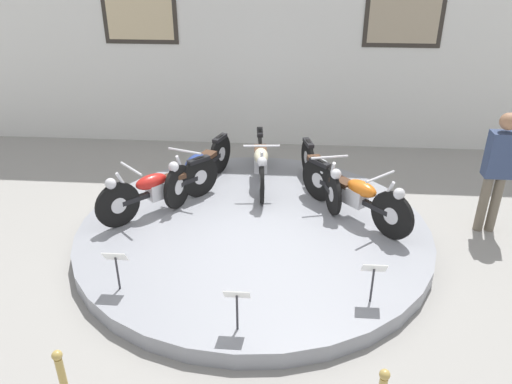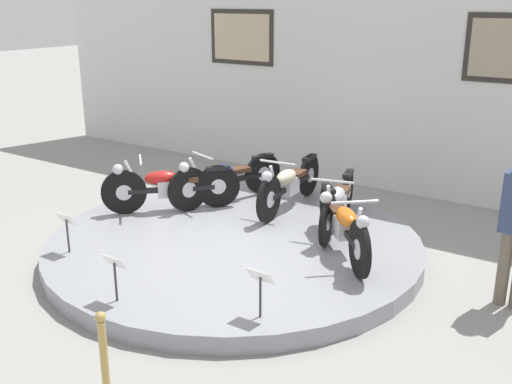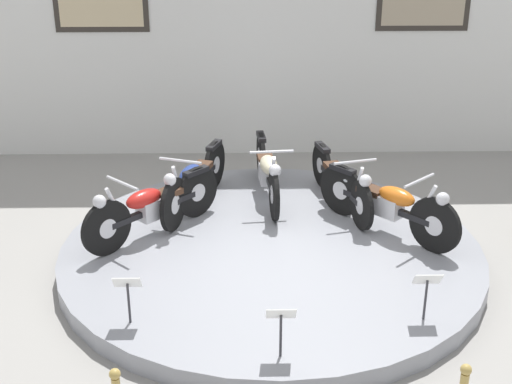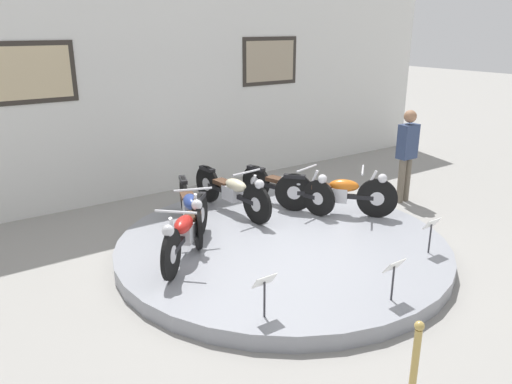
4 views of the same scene
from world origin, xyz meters
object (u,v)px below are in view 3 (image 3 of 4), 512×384
info_placard_front_left (128,289)px  info_placard_front_centre (281,320)px  motorcycle_cream (268,170)px  motorcycle_orange (389,203)px  motorcycle_red (151,205)px  motorcycle_blue (194,180)px  motorcycle_silver (342,180)px  info_placard_front_right (427,286)px

info_placard_front_left → info_placard_front_centre: size_ratio=1.00×
motorcycle_cream → info_placard_front_centre: (-0.00, -3.41, -0.02)m
motorcycle_cream → info_placard_front_centre: size_ratio=3.90×
motorcycle_orange → motorcycle_red: bearing=180.0°
motorcycle_red → motorcycle_cream: 1.74m
motorcycle_red → info_placard_front_centre: motorcycle_red is taller
motorcycle_red → info_placard_front_centre: (1.38, -2.36, -0.02)m
motorcycle_blue → motorcycle_orange: size_ratio=1.25×
motorcycle_orange → motorcycle_silver: bearing=121.4°
motorcycle_red → info_placard_front_left: motorcycle_red is taller
motorcycle_blue → info_placard_front_right: bearing=-47.7°
motorcycle_red → motorcycle_cream: size_ratio=0.74×
motorcycle_silver → motorcycle_orange: (0.45, -0.74, 0.02)m
info_placard_front_left → info_placard_front_centre: (1.39, -0.55, 0.00)m
motorcycle_orange → info_placard_front_right: (0.01, -1.81, -0.02)m
motorcycle_silver → info_placard_front_centre: motorcycle_silver is taller
motorcycle_blue → info_placard_front_left: (-0.46, -2.56, -0.02)m
motorcycle_blue → motorcycle_silver: size_ratio=1.00×
motorcycle_red → info_placard_front_right: (2.78, -1.81, -0.02)m
info_placard_front_left → info_placard_front_right: 2.79m
info_placard_front_left → info_placard_front_right: size_ratio=1.00×
motorcycle_blue → info_placard_front_left: size_ratio=3.72×
motorcycle_cream → motorcycle_blue: bearing=-162.1°
motorcycle_silver → motorcycle_cream: bearing=161.7°
motorcycle_silver → info_placard_front_left: bearing=-132.3°
motorcycle_red → info_placard_front_left: bearing=-90.3°
motorcycle_blue → motorcycle_cream: (0.94, 0.30, -0.00)m
motorcycle_cream → info_placard_front_right: motorcycle_cream is taller
motorcycle_cream → motorcycle_silver: size_ratio=1.05×
motorcycle_red → motorcycle_orange: bearing=-0.0°
motorcycle_cream → motorcycle_orange: 1.73m
motorcycle_blue → motorcycle_orange: (2.32, -0.74, 0.00)m
motorcycle_cream → motorcycle_orange: (1.38, -1.05, 0.00)m
motorcycle_orange → motorcycle_blue: bearing=162.2°
motorcycle_silver → motorcycle_orange: size_ratio=1.25×
motorcycle_orange → motorcycle_cream: bearing=142.8°
motorcycle_orange → info_placard_front_left: (-2.78, -1.81, -0.02)m
motorcycle_red → info_placard_front_centre: bearing=-59.6°
info_placard_front_centre → motorcycle_blue: bearing=106.7°
motorcycle_silver → info_placard_front_left: 3.45m
motorcycle_silver → info_placard_front_centre: size_ratio=3.72×
info_placard_front_right → motorcycle_red: bearing=146.9°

